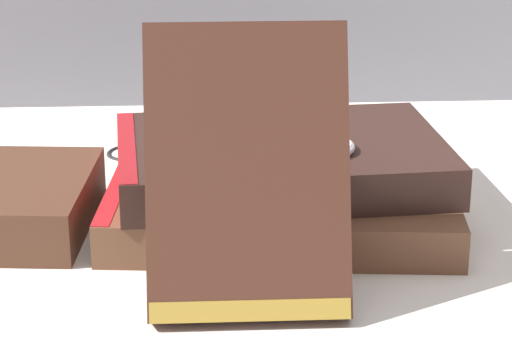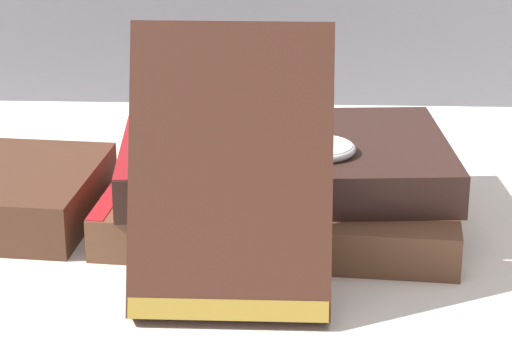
{
  "view_description": "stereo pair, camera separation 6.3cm",
  "coord_description": "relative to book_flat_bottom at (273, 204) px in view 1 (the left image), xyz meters",
  "views": [
    {
      "loc": [
        -0.02,
        -0.66,
        0.29
      ],
      "look_at": [
        0.01,
        0.02,
        0.04
      ],
      "focal_mm": 75.0,
      "sensor_mm": 36.0,
      "label": 1
    },
    {
      "loc": [
        0.04,
        -0.66,
        0.29
      ],
      "look_at": [
        0.01,
        0.02,
        0.04
      ],
      "focal_mm": 75.0,
      "sensor_mm": 36.0,
      "label": 2
    }
  ],
  "objects": [
    {
      "name": "ground_plane",
      "position": [
        -0.02,
        -0.03,
        -0.01
      ],
      "size": [
        3.0,
        3.0,
        0.0
      ],
      "primitive_type": "plane",
      "color": "silver"
    },
    {
      "name": "book_flat_top",
      "position": [
        0.0,
        0.01,
        0.03
      ],
      "size": [
        0.24,
        0.17,
        0.03
      ],
      "rotation": [
        0.0,
        0.0,
        0.08
      ],
      "color": "#331E19",
      "rests_on": "book_flat_bottom"
    },
    {
      "name": "pocket_watch",
      "position": [
        0.03,
        -0.01,
        0.05
      ],
      "size": [
        0.05,
        0.05,
        0.01
      ],
      "color": "white",
      "rests_on": "book_flat_top"
    },
    {
      "name": "book_flat_bottom",
      "position": [
        0.0,
        0.0,
        0.0
      ],
      "size": [
        0.25,
        0.18,
        0.03
      ],
      "rotation": [
        0.0,
        0.0,
        -0.09
      ],
      "color": "brown",
      "rests_on": "ground_plane"
    },
    {
      "name": "book_leaning_front",
      "position": [
        -0.03,
        -0.12,
        0.06
      ],
      "size": [
        0.12,
        0.08,
        0.16
      ],
      "rotation": [
        -0.37,
        0.0,
        0.0
      ],
      "color": "#422319",
      "rests_on": "ground_plane"
    },
    {
      "name": "reading_glasses",
      "position": [
        -0.09,
        0.16,
        -0.01
      ],
      "size": [
        0.1,
        0.06,
        0.0
      ],
      "rotation": [
        0.0,
        0.0,
        0.24
      ],
      "color": "black",
      "rests_on": "ground_plane"
    }
  ]
}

